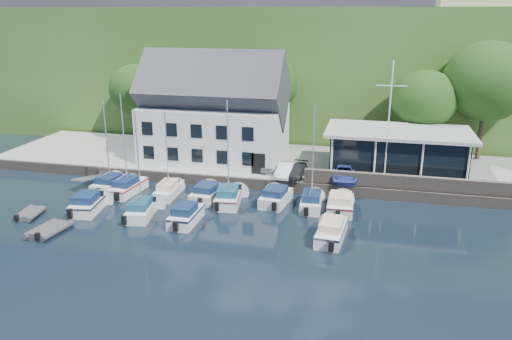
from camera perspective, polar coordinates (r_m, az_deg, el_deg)
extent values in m
plane|color=black|center=(35.52, -1.92, -8.30)|extent=(180.00, 180.00, 0.00)
cube|color=#999993|center=(51.29, 3.17, 0.59)|extent=(60.00, 13.00, 1.00)
cube|color=#5B5149|center=(45.22, 1.70, -1.77)|extent=(60.00, 0.30, 1.00)
cube|color=#375821|center=(93.48, 8.23, 12.89)|extent=(160.00, 75.00, 16.00)
cube|color=#5C6432|center=(100.79, 13.65, 17.57)|extent=(50.00, 30.00, 0.30)
cube|color=#5B5149|center=(44.58, 17.11, -1.37)|extent=(18.00, 0.50, 1.20)
imported|color=#A9A8AD|center=(47.81, 1.28, 0.72)|extent=(2.22, 3.78, 1.21)
imported|color=silver|center=(46.02, 3.45, 0.04)|extent=(1.60, 3.93, 1.27)
imported|color=#2B2B2F|center=(45.95, 4.58, -0.09)|extent=(2.06, 4.08, 1.14)
imported|color=#2F4290|center=(45.63, 10.02, -0.26)|extent=(2.07, 4.28, 1.41)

